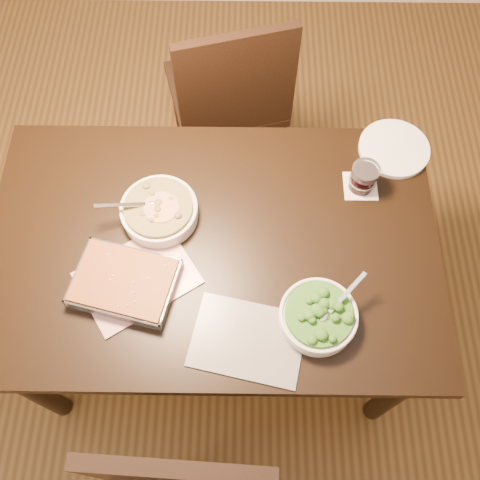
# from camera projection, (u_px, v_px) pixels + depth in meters

# --- Properties ---
(ground) EXTENTS (4.00, 4.00, 0.00)m
(ground) POSITION_uv_depth(u_px,v_px,m) (220.00, 320.00, 2.31)
(ground) COLOR #3F2A12
(ground) RESTS_ON ground
(table) EXTENTS (1.40, 0.90, 0.75)m
(table) POSITION_uv_depth(u_px,v_px,m) (213.00, 257.00, 1.73)
(table) COLOR black
(table) RESTS_ON ground
(magazine_a) EXTENTS (0.40, 0.38, 0.01)m
(magazine_a) POSITION_uv_depth(u_px,v_px,m) (137.00, 278.00, 1.59)
(magazine_a) COLOR #A02D2F
(magazine_a) RESTS_ON table
(magazine_b) EXTENTS (0.35, 0.28, 0.01)m
(magazine_b) POSITION_uv_depth(u_px,v_px,m) (248.00, 340.00, 1.50)
(magazine_b) COLOR #292A31
(magazine_b) RESTS_ON table
(coaster) EXTENTS (0.11, 0.11, 0.00)m
(coaster) POSITION_uv_depth(u_px,v_px,m) (360.00, 186.00, 1.73)
(coaster) COLOR white
(coaster) RESTS_ON table
(stew_bowl) EXTENTS (0.27, 0.24, 0.09)m
(stew_bowl) POSITION_uv_depth(u_px,v_px,m) (159.00, 211.00, 1.66)
(stew_bowl) COLOR white
(stew_bowl) RESTS_ON table
(broccoli_bowl) EXTENTS (0.22, 0.22, 0.09)m
(broccoli_bowl) POSITION_uv_depth(u_px,v_px,m) (318.00, 316.00, 1.51)
(broccoli_bowl) COLOR white
(broccoli_bowl) RESTS_ON table
(baking_dish) EXTENTS (0.33, 0.28, 0.05)m
(baking_dish) POSITION_uv_depth(u_px,v_px,m) (125.00, 283.00, 1.56)
(baking_dish) COLOR silver
(baking_dish) RESTS_ON table
(wine_tumbler) EXTENTS (0.09, 0.09, 0.10)m
(wine_tumbler) POSITION_uv_depth(u_px,v_px,m) (364.00, 177.00, 1.69)
(wine_tumbler) COLOR black
(wine_tumbler) RESTS_ON coaster
(dinner_plate) EXTENTS (0.24, 0.24, 0.02)m
(dinner_plate) POSITION_uv_depth(u_px,v_px,m) (394.00, 148.00, 1.79)
(dinner_plate) COLOR white
(dinner_plate) RESTS_ON table
(chair_far) EXTENTS (0.55, 0.55, 0.96)m
(chair_far) POSITION_uv_depth(u_px,v_px,m) (230.00, 96.00, 2.18)
(chair_far) COLOR black
(chair_far) RESTS_ON ground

